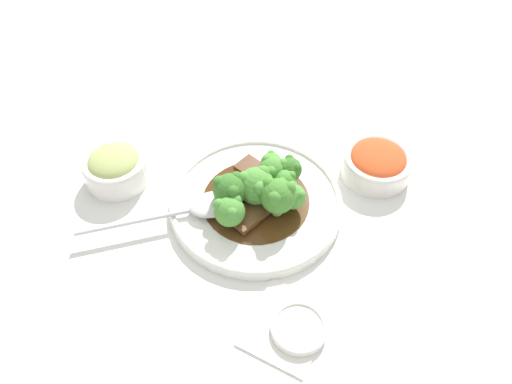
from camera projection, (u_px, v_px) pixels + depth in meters
ground_plane at (256, 207)px, 0.75m from camera, size 4.00×4.00×0.00m
main_plate at (256, 202)px, 0.74m from camera, size 0.26×0.26×0.02m
beef_strip_0 at (252, 169)px, 0.77m from camera, size 0.04×0.05×0.01m
beef_strip_1 at (250, 214)px, 0.71m from camera, size 0.06×0.04×0.01m
beef_strip_2 at (238, 184)px, 0.74m from camera, size 0.06×0.06×0.01m
broccoli_floret_0 at (230, 190)px, 0.70m from camera, size 0.05×0.05×0.06m
broccoli_floret_1 at (293, 196)px, 0.71m from camera, size 0.04×0.04×0.04m
broccoli_floret_2 at (278, 196)px, 0.69m from camera, size 0.05×0.05×0.06m
broccoli_floret_3 at (256, 186)px, 0.71m from camera, size 0.05×0.05×0.06m
broccoli_floret_4 at (271, 163)px, 0.75m from camera, size 0.03×0.03×0.04m
broccoli_floret_5 at (284, 180)px, 0.72m from camera, size 0.03×0.03×0.04m
broccoli_floret_6 at (229, 210)px, 0.69m from camera, size 0.04×0.04×0.05m
broccoli_floret_7 at (290, 169)px, 0.73m from camera, size 0.04×0.04×0.05m
broccoli_floret_8 at (273, 170)px, 0.73m from camera, size 0.04×0.04×0.05m
serving_spoon at (202, 207)px, 0.72m from camera, size 0.20×0.16×0.01m
side_bowl_kimchi at (377, 163)px, 0.77m from camera, size 0.11×0.11×0.05m
side_bowl_appetizer at (115, 167)px, 0.76m from camera, size 0.10×0.10×0.06m
sauce_dish at (299, 329)px, 0.62m from camera, size 0.07×0.07×0.01m
paper_napkin at (287, 326)px, 0.62m from camera, size 0.12×0.11×0.01m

